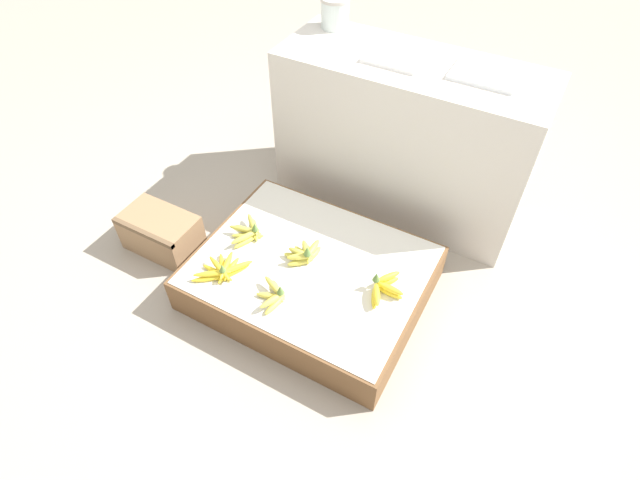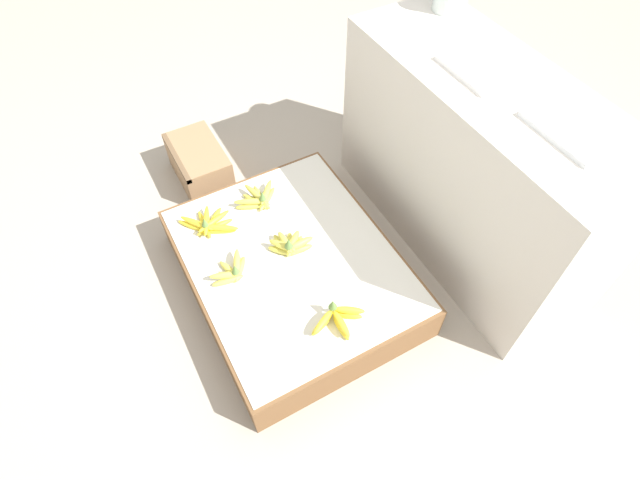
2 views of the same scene
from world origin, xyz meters
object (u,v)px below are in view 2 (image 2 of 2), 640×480
at_px(banana_bunch_middle_left, 259,199).
at_px(banana_bunch_middle_midleft, 290,245).
at_px(banana_bunch_front_midleft, 232,271).
at_px(banana_bunch_middle_midright, 337,319).
at_px(banana_bunch_front_left, 209,225).
at_px(wooden_crate, 199,164).
at_px(foam_tray_white, 473,70).

height_order(banana_bunch_middle_left, banana_bunch_middle_midleft, banana_bunch_middle_midleft).
distance_m(banana_bunch_front_midleft, banana_bunch_middle_midright, 0.47).
distance_m(banana_bunch_front_left, banana_bunch_middle_left, 0.25).
bearing_deg(banana_bunch_front_left, banana_bunch_middle_left, 97.17).
bearing_deg(banana_bunch_middle_midright, banana_bunch_front_left, -159.26).
relative_size(wooden_crate, banana_bunch_middle_left, 1.72).
height_order(banana_bunch_front_left, banana_bunch_middle_midleft, banana_bunch_middle_midleft).
relative_size(banana_bunch_front_left, banana_bunch_middle_left, 1.03).
height_order(banana_bunch_middle_midright, foam_tray_white, foam_tray_white).
relative_size(banana_bunch_middle_left, banana_bunch_middle_midright, 0.97).
bearing_deg(foam_tray_white, banana_bunch_front_left, -107.25).
bearing_deg(banana_bunch_middle_midleft, wooden_crate, -170.09).
xyz_separation_m(wooden_crate, banana_bunch_front_left, (0.49, -0.12, 0.11)).
bearing_deg(banana_bunch_front_left, banana_bunch_middle_midleft, 43.06).
bearing_deg(banana_bunch_middle_left, banana_bunch_middle_midleft, 0.64).
bearing_deg(foam_tray_white, banana_bunch_middle_midright, -64.71).
distance_m(banana_bunch_front_left, banana_bunch_front_midleft, 0.27).
bearing_deg(banana_bunch_middle_left, foam_tray_white, 65.49).
relative_size(wooden_crate, banana_bunch_front_midleft, 2.08).
relative_size(wooden_crate, banana_bunch_middle_midleft, 1.99).
bearing_deg(banana_bunch_middle_left, wooden_crate, -164.27).
distance_m(banana_bunch_front_midleft, foam_tray_white, 1.18).
distance_m(wooden_crate, banana_bunch_front_left, 0.52).
distance_m(banana_bunch_middle_left, banana_bunch_middle_midleft, 0.30).
bearing_deg(banana_bunch_middle_midleft, banana_bunch_middle_midright, -0.31).
distance_m(wooden_crate, banana_bunch_middle_left, 0.49).
bearing_deg(banana_bunch_middle_midright, wooden_crate, -173.51).
bearing_deg(banana_bunch_middle_left, banana_bunch_middle_midright, 0.10).
distance_m(banana_bunch_middle_midleft, foam_tray_white, 0.96).
distance_m(wooden_crate, banana_bunch_front_midleft, 0.79).
relative_size(banana_bunch_middle_midleft, banana_bunch_middle_midright, 0.84).
bearing_deg(banana_bunch_front_midleft, foam_tray_white, 88.00).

